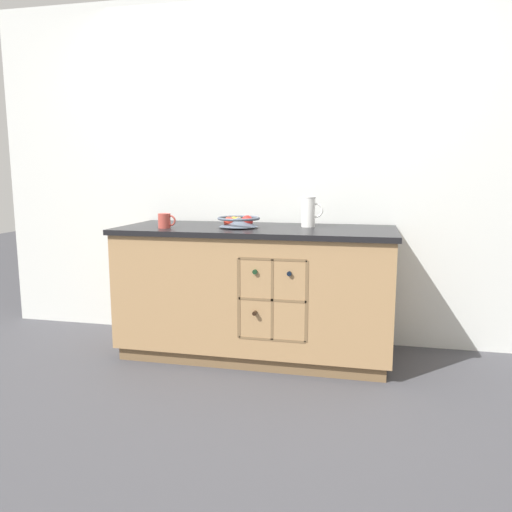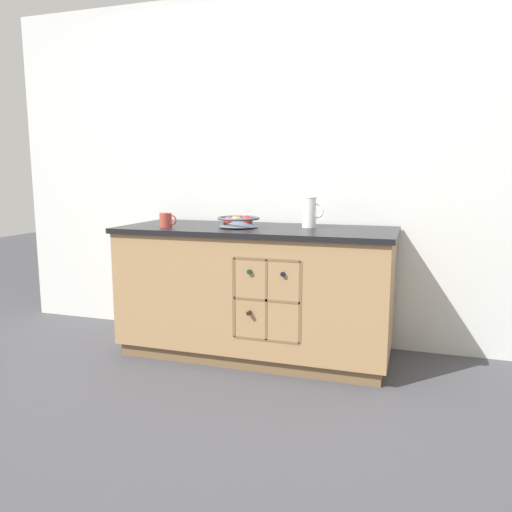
{
  "view_description": "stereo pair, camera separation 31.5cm",
  "coord_description": "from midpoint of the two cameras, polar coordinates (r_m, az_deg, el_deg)",
  "views": [
    {
      "loc": [
        0.75,
        -3.29,
        1.25
      ],
      "look_at": [
        0.0,
        0.0,
        0.7
      ],
      "focal_mm": 35.0,
      "sensor_mm": 36.0,
      "label": 1
    },
    {
      "loc": [
        1.05,
        -3.21,
        1.25
      ],
      "look_at": [
        0.0,
        0.0,
        0.7
      ],
      "focal_mm": 35.0,
      "sensor_mm": 36.0,
      "label": 2
    }
  ],
  "objects": [
    {
      "name": "ceramic_mug",
      "position": [
        3.43,
        -12.99,
        3.94
      ],
      "size": [
        0.12,
        0.08,
        0.1
      ],
      "color": "#B7473D",
      "rests_on": "kitchen_island"
    },
    {
      "name": "back_wall",
      "position": [
        3.78,
        -0.98,
        9.67
      ],
      "size": [
        4.4,
        0.06,
        2.55
      ],
      "primitive_type": "cube",
      "color": "silver",
      "rests_on": "ground_plane"
    },
    {
      "name": "white_pitcher",
      "position": [
        3.42,
        3.44,
        5.14
      ],
      "size": [
        0.15,
        0.1,
        0.21
      ],
      "color": "white",
      "rests_on": "kitchen_island"
    },
    {
      "name": "kitchen_island",
      "position": [
        3.46,
        -2.59,
        -4.02
      ],
      "size": [
        1.87,
        0.76,
        0.89
      ],
      "color": "brown",
      "rests_on": "ground_plane"
    },
    {
      "name": "ground_plane",
      "position": [
        3.59,
        -2.55,
        -11.08
      ],
      "size": [
        14.0,
        14.0,
        0.0
      ],
      "primitive_type": "plane",
      "color": "#424247"
    },
    {
      "name": "fruit_bowl",
      "position": [
        3.36,
        -4.69,
        3.98
      ],
      "size": [
        0.29,
        0.29,
        0.09
      ],
      "color": "#4C5666",
      "rests_on": "kitchen_island"
    }
  ]
}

